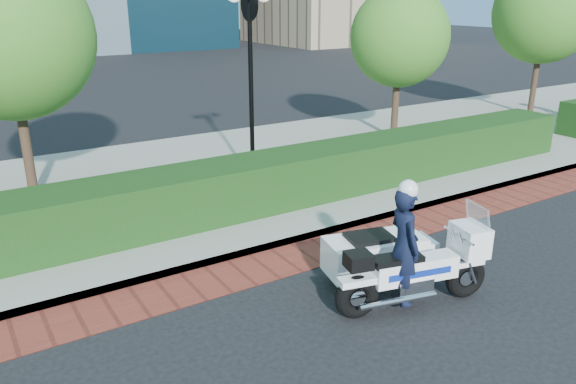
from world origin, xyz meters
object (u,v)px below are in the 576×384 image
tree_c (400,37)px  tree_d (544,13)px  tree_b (9,37)px  police_motorcycle (396,256)px  lamppost (250,55)px

tree_c → tree_d: 6.52m
tree_b → tree_c: size_ratio=1.14×
tree_c → tree_d: size_ratio=0.83×
tree_d → police_motorcycle: 14.72m
lamppost → police_motorcycle: size_ratio=1.79×
tree_c → police_motorcycle: (-6.20, -6.84, -2.39)m
tree_b → tree_c: tree_b is taller
tree_b → tree_d: (16.50, 0.00, 0.18)m
police_motorcycle → lamppost: bearing=96.1°
lamppost → tree_d: (12.00, 1.30, 0.65)m
lamppost → tree_d: tree_d is taller
lamppost → police_motorcycle: lamppost is taller
lamppost → tree_c: bearing=13.3°
tree_c → police_motorcycle: size_ratio=1.83×
lamppost → tree_c: (5.50, 1.30, 0.09)m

